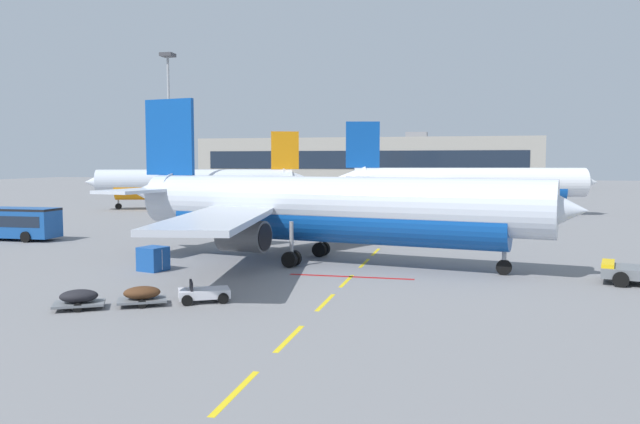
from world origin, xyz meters
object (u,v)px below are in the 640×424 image
fuel_service_truck (185,215)px  apron_light_mast_near (169,113)px  airliner_mid_left (465,185)px  airliner_far_center (200,184)px  airliner_foreground (325,208)px  uld_cargo_container (153,259)px  baggage_train (143,295)px

fuel_service_truck → apron_light_mast_near: size_ratio=0.30×
fuel_service_truck → airliner_mid_left: bearing=42.7°
airliner_mid_left → airliner_far_center: size_ratio=1.08×
apron_light_mast_near → airliner_foreground: bearing=-50.9°
airliner_far_center → uld_cargo_container: airliner_far_center is taller
uld_cargo_container → apron_light_mast_near: 51.46m
airliner_foreground → airliner_far_center: bearing=123.4°
baggage_train → uld_cargo_container: bearing=115.3°
airliner_foreground → apron_light_mast_near: 51.34m
airliner_foreground → airliner_mid_left: 44.43m
airliner_far_center → apron_light_mast_near: size_ratio=1.47×
airliner_mid_left → airliner_far_center: bearing=177.0°
baggage_train → airliner_foreground: bearing=68.3°
airliner_foreground → apron_light_mast_near: size_ratio=1.54×
airliner_foreground → fuel_service_truck: size_ratio=5.14×
airliner_far_center → apron_light_mast_near: apron_light_mast_near is taller
fuel_service_truck → baggage_train: bearing=-68.2°
airliner_foreground → airliner_mid_left: (9.70, 43.36, 0.14)m
airliner_mid_left → airliner_far_center: 39.72m
airliner_foreground → fuel_service_truck: bearing=138.1°
baggage_train → apron_light_mast_near: (-25.66, 54.24, 13.70)m
airliner_foreground → airliner_far_center: airliner_foreground is taller
uld_cargo_container → apron_light_mast_near: (-21.25, 44.91, 13.42)m
airliner_mid_left → apron_light_mast_near: (-41.41, -4.31, 10.13)m
airliner_far_center → fuel_service_truck: (11.04, -28.48, -2.21)m
airliner_foreground → airliner_far_center: (-29.96, 45.45, -0.09)m
fuel_service_truck → baggage_train: fuel_service_truck is taller
uld_cargo_container → airliner_mid_left: bearing=67.7°
baggage_train → uld_cargo_container: uld_cargo_container is taller
airliner_foreground → airliner_mid_left: size_ratio=0.97×
airliner_mid_left → uld_cargo_container: airliner_mid_left is taller
airliner_foreground → baggage_train: bearing=-111.7°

